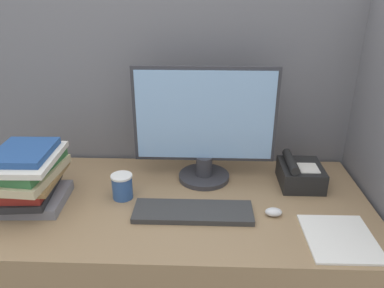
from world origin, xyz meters
The scene contains 10 objects.
cubicle_panel_rear centered at (0.00, 0.76, 0.79)m, with size 1.86×0.04×1.58m.
cubicle_panel_right centered at (0.77, 0.39, 0.79)m, with size 0.04×0.78×1.58m.
desk centered at (0.00, 0.36, 0.37)m, with size 1.46×0.72×0.73m.
monitor centered at (0.09, 0.54, 0.97)m, with size 0.58×0.22×0.48m.
keyboard centered at (0.05, 0.27, 0.74)m, with size 0.43×0.14×0.02m.
mouse centered at (0.35, 0.27, 0.75)m, with size 0.06×0.04×0.03m.
coffee_cup centered at (-0.22, 0.37, 0.78)m, with size 0.08×0.08×0.10m.
book_stack centered at (-0.56, 0.32, 0.85)m, with size 0.26×0.31×0.23m.
desk_telephone centered at (0.49, 0.51, 0.78)m, with size 0.17×0.19×0.12m.
paper_pile centered at (0.54, 0.14, 0.74)m, with size 0.23×0.25×0.01m.
Camera 1 is at (0.09, -0.87, 1.52)m, focal length 35.00 mm.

